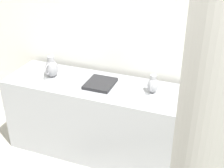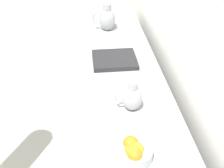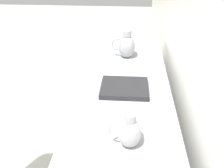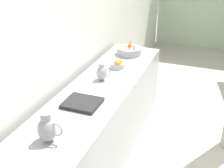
# 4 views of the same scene
# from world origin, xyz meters

# --- Properties ---
(prep_counter) EXTENTS (0.67, 2.96, 0.92)m
(prep_counter) POSITION_xyz_m (-1.50, -0.12, 0.46)
(prep_counter) COLOR #9EA0A5
(prep_counter) RESTS_ON ground_plane
(orange_bowl) EXTENTS (0.17, 0.17, 0.11)m
(orange_bowl) POSITION_xyz_m (-1.50, 0.48, 0.97)
(orange_bowl) COLOR #ADAFB5
(orange_bowl) RESTS_ON prep_counter
(metal_pitcher_tall) EXTENTS (0.21, 0.15, 0.25)m
(metal_pitcher_tall) POSITION_xyz_m (-1.50, -1.10, 1.04)
(metal_pitcher_tall) COLOR #939399
(metal_pitcher_tall) RESTS_ON prep_counter
(metal_pitcher_short) EXTENTS (0.17, 0.12, 0.20)m
(metal_pitcher_short) POSITION_xyz_m (-1.55, 0.09, 1.01)
(metal_pitcher_short) COLOR #A3A3A8
(metal_pitcher_short) RESTS_ON prep_counter
(counter_sink_basin) EXTENTS (0.34, 0.30, 0.04)m
(counter_sink_basin) POSITION_xyz_m (-1.51, -0.49, 0.94)
(counter_sink_basin) COLOR #232326
(counter_sink_basin) RESTS_ON prep_counter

